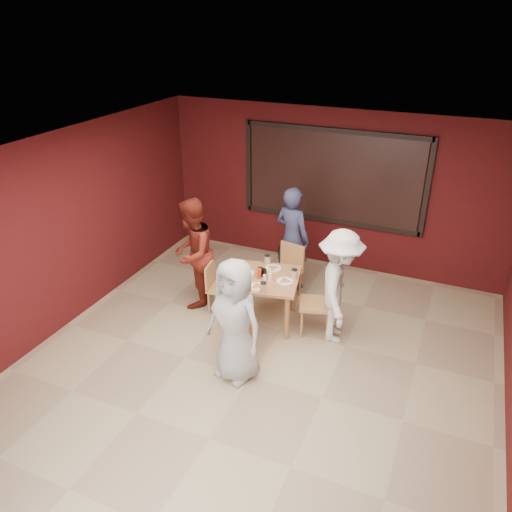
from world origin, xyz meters
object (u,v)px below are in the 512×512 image
at_px(chair_front, 239,325).
at_px(diner_back, 292,238).
at_px(diner_front, 235,321).
at_px(chair_back, 288,268).
at_px(chair_left, 217,284).
at_px(chair_right, 321,300).
at_px(dining_table, 265,283).
at_px(diner_right, 339,287).
at_px(diner_left, 193,253).

relative_size(chair_front, diner_back, 0.46).
height_order(chair_front, diner_back, diner_back).
bearing_deg(diner_front, chair_back, 107.39).
relative_size(chair_left, chair_right, 0.85).
relative_size(dining_table, diner_front, 0.68).
bearing_deg(chair_back, dining_table, -93.44).
bearing_deg(diner_back, chair_back, 119.69).
distance_m(chair_back, chair_left, 1.20).
height_order(diner_front, diner_right, diner_right).
distance_m(chair_back, diner_left, 1.55).
xyz_separation_m(dining_table, chair_back, (0.05, 0.84, -0.16)).
bearing_deg(diner_right, diner_back, 29.57).
bearing_deg(chair_right, chair_back, 135.29).
bearing_deg(diner_right, chair_left, 76.98).
relative_size(diner_front, diner_back, 0.95).
bearing_deg(diner_left, chair_right, 79.01).
height_order(chair_left, diner_right, diner_right).
bearing_deg(dining_table, diner_front, -84.31).
height_order(chair_front, chair_left, chair_front).
height_order(diner_front, diner_left, diner_left).
xyz_separation_m(chair_right, diner_front, (-0.71, -1.34, 0.29)).
distance_m(chair_right, diner_front, 1.55).
height_order(diner_back, diner_left, diner_left).
height_order(chair_back, chair_right, chair_right).
bearing_deg(chair_front, chair_back, 87.61).
bearing_deg(dining_table, diner_right, 1.29).
relative_size(dining_table, diner_back, 0.65).
distance_m(dining_table, chair_back, 0.86).
xyz_separation_m(dining_table, chair_right, (0.83, 0.07, -0.13)).
height_order(dining_table, chair_front, dining_table).
bearing_deg(chair_right, diner_front, -117.77).
relative_size(chair_back, chair_right, 0.95).
bearing_deg(chair_front, diner_back, 89.99).
relative_size(diner_back, diner_right, 1.05).
height_order(chair_left, diner_back, diner_back).
bearing_deg(diner_left, diner_back, 121.79).
bearing_deg(diner_back, dining_table, 109.14).
distance_m(diner_front, diner_back, 2.47).
bearing_deg(diner_front, diner_right, 69.02).
xyz_separation_m(dining_table, chair_left, (-0.80, 0.00, -0.21)).
distance_m(dining_table, diner_right, 1.09).
xyz_separation_m(chair_front, chair_back, (0.07, 1.70, 0.05)).
bearing_deg(chair_front, diner_front, -70.57).
bearing_deg(diner_right, dining_table, 77.56).
bearing_deg(diner_left, chair_front, 41.66).
bearing_deg(diner_front, diner_back, 108.74).
relative_size(diner_left, diner_right, 1.05).
relative_size(chair_left, diner_back, 0.45).
bearing_deg(diner_back, chair_front, 108.18).
height_order(dining_table, diner_front, diner_front).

